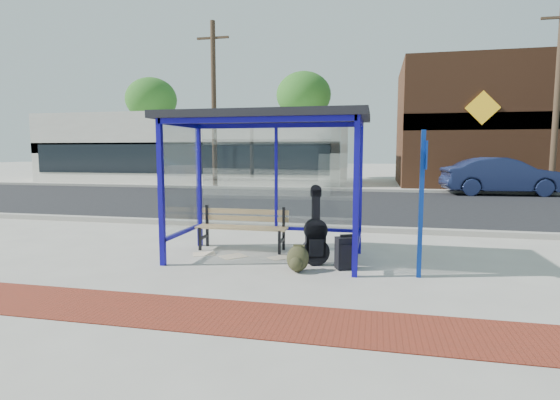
% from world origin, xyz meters
% --- Properties ---
extents(ground, '(120.00, 120.00, 0.00)m').
position_xyz_m(ground, '(0.00, 0.00, 0.00)').
color(ground, '#B2ADA0').
rests_on(ground, ground).
extents(brick_paver_strip, '(60.00, 1.00, 0.01)m').
position_xyz_m(brick_paver_strip, '(0.00, -2.60, 0.01)').
color(brick_paver_strip, maroon).
rests_on(brick_paver_strip, ground).
extents(curb_near, '(60.00, 0.25, 0.12)m').
position_xyz_m(curb_near, '(0.00, 2.90, 0.06)').
color(curb_near, gray).
rests_on(curb_near, ground).
extents(street_asphalt, '(60.00, 10.00, 0.00)m').
position_xyz_m(street_asphalt, '(0.00, 8.00, 0.00)').
color(street_asphalt, black).
rests_on(street_asphalt, ground).
extents(curb_far, '(60.00, 0.25, 0.12)m').
position_xyz_m(curb_far, '(0.00, 13.10, 0.06)').
color(curb_far, gray).
rests_on(curb_far, ground).
extents(far_sidewalk, '(60.00, 4.00, 0.01)m').
position_xyz_m(far_sidewalk, '(0.00, 15.00, 0.00)').
color(far_sidewalk, '#B2ADA0').
rests_on(far_sidewalk, ground).
extents(bus_shelter, '(3.30, 1.80, 2.42)m').
position_xyz_m(bus_shelter, '(0.00, 0.07, 2.07)').
color(bus_shelter, '#130D94').
rests_on(bus_shelter, ground).
extents(storefront_white, '(18.00, 6.04, 4.00)m').
position_xyz_m(storefront_white, '(-9.00, 17.99, 2.00)').
color(storefront_white, silver).
rests_on(storefront_white, ground).
extents(storefront_brown, '(10.00, 7.08, 6.40)m').
position_xyz_m(storefront_brown, '(8.00, 18.49, 3.20)').
color(storefront_brown, '#59331E').
rests_on(storefront_brown, ground).
extents(tree_left, '(3.60, 3.60, 7.03)m').
position_xyz_m(tree_left, '(-14.00, 22.00, 5.45)').
color(tree_left, '#4C3826').
rests_on(tree_left, ground).
extents(tree_mid, '(3.60, 3.60, 7.03)m').
position_xyz_m(tree_mid, '(-3.00, 22.00, 5.45)').
color(tree_mid, '#4C3826').
rests_on(tree_mid, ground).
extents(utility_pole_west, '(1.60, 0.24, 8.00)m').
position_xyz_m(utility_pole_west, '(-6.00, 13.40, 4.11)').
color(utility_pole_west, '#4C3826').
rests_on(utility_pole_west, ground).
extents(utility_pole_east, '(1.60, 0.24, 8.00)m').
position_xyz_m(utility_pole_east, '(9.00, 13.40, 4.11)').
color(utility_pole_east, '#4C3826').
rests_on(utility_pole_east, ground).
extents(bench, '(1.67, 0.41, 0.79)m').
position_xyz_m(bench, '(-0.60, 0.61, 0.45)').
color(bench, black).
rests_on(bench, ground).
extents(guitar_bag, '(0.46, 0.26, 1.20)m').
position_xyz_m(guitar_bag, '(0.86, -0.23, 0.44)').
color(guitar_bag, black).
rests_on(guitar_bag, ground).
extents(suitcase, '(0.36, 0.31, 0.54)m').
position_xyz_m(suitcase, '(1.35, -0.36, 0.25)').
color(suitcase, black).
rests_on(suitcase, ground).
extents(backpack, '(0.35, 0.32, 0.41)m').
position_xyz_m(backpack, '(0.65, -0.67, 0.19)').
color(backpack, '#2C2C18').
rests_on(backpack, ground).
extents(sign_post, '(0.08, 0.26, 2.10)m').
position_xyz_m(sign_post, '(2.41, -0.58, 1.18)').
color(sign_post, navy).
rests_on(sign_post, ground).
extents(newspaper_a, '(0.48, 0.44, 0.01)m').
position_xyz_m(newspaper_a, '(-1.15, 0.10, 0.00)').
color(newspaper_a, white).
rests_on(newspaper_a, ground).
extents(newspaper_b, '(0.53, 0.54, 0.01)m').
position_xyz_m(newspaper_b, '(-0.60, 0.04, 0.00)').
color(newspaper_b, white).
rests_on(newspaper_b, ground).
extents(newspaper_c, '(0.45, 0.45, 0.01)m').
position_xyz_m(newspaper_c, '(0.20, 0.12, 0.00)').
color(newspaper_c, white).
rests_on(newspaper_c, ground).
extents(parked_car, '(4.86, 2.08, 1.56)m').
position_xyz_m(parked_car, '(6.91, 12.74, 0.78)').
color(parked_car, '#192248').
rests_on(parked_car, ground).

